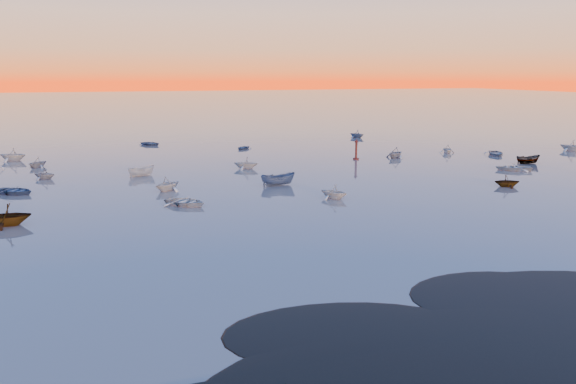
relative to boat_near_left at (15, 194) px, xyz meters
name	(u,v)px	position (x,y,z in m)	size (l,w,h in m)	color
ground	(173,134)	(24.63, 57.80, 0.00)	(600.00, 600.00, 0.00)	#6D615B
mud_lobes	(415,326)	(24.63, -43.20, 0.01)	(140.00, 6.00, 0.07)	black
moored_fleet	(215,167)	(24.63, 10.80, 0.00)	(124.00, 58.00, 1.20)	silver
boat_near_left	(15,194)	(0.00, 0.00, 0.00)	(4.49, 1.87, 1.12)	#3E5376
boat_near_center	(278,185)	(29.16, -4.60, 0.00)	(4.22, 1.79, 1.46)	#3E5376
boat_near_right	(334,198)	(32.70, -13.27, 0.00)	(3.35, 1.51, 1.17)	silver
channel_marker	(356,151)	(46.81, 11.13, 1.29)	(0.92, 0.92, 3.26)	#42130E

